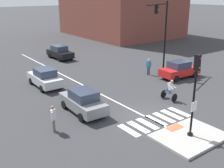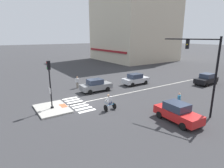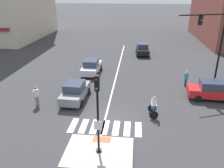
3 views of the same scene
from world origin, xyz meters
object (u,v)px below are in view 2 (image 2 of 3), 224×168
Objects in this scene: signal_pole at (50,80)px; car_black_eastbound_distant at (206,79)px; cyclist at (110,102)px; pedestrian_at_curb_left at (77,81)px; car_grey_westbound_near at (96,85)px; pedestrian_waiting_far_side at (179,100)px; car_red_cross_right at (177,112)px; car_silver_westbound_far at (136,79)px; traffic_light_mast at (206,66)px.

car_black_eastbound_distant is (2.83, 22.23, -2.17)m from signal_pole.
pedestrian_at_curb_left is at bearing 175.94° from cyclist.
signal_pole reaches higher than car_grey_westbound_near.
car_grey_westbound_near is at bearing 115.07° from signal_pole.
signal_pole reaches higher than pedestrian_at_curb_left.
pedestrian_waiting_far_side reaches higher than car_grey_westbound_near.
signal_pole is 1.12× the size of car_red_cross_right.
car_black_eastbound_distant is at bearing 69.12° from car_grey_westbound_near.
pedestrian_at_curb_left reaches higher than car_grey_westbound_near.
signal_pole is 11.99m from car_red_cross_right.
cyclist reaches higher than car_grey_westbound_near.
cyclist is at bearing -53.93° from car_silver_westbound_far.
car_black_eastbound_distant is at bearing 91.74° from cyclist.
pedestrian_at_curb_left is at bearing -117.39° from car_black_eastbound_distant.
pedestrian_waiting_far_side is (4.00, -11.65, 0.17)m from car_black_eastbound_distant.
car_silver_westbound_far is (-5.83, -8.88, 0.00)m from car_black_eastbound_distant.
traffic_light_mast is at bearing 50.89° from signal_pole.
pedestrian_at_curb_left is (-5.96, 5.29, -1.99)m from signal_pole.
traffic_light_mast is 9.23m from cyclist.
car_red_cross_right is 12.70m from car_silver_westbound_far.
signal_pole is at bearing -122.80° from pedestrian_waiting_far_side.
pedestrian_at_curb_left is at bearing -154.18° from car_grey_westbound_near.
car_red_cross_right is 1.00× the size of car_black_eastbound_distant.
car_silver_westbound_far is at bearing 168.72° from traffic_light_mast.
pedestrian_at_curb_left and pedestrian_waiting_far_side have the same top height.
car_silver_westbound_far is at bearing 164.24° from pedestrian_waiting_far_side.
car_red_cross_right is at bearing -54.85° from pedestrian_waiting_far_side.
pedestrian_waiting_far_side is at bearing 125.15° from car_red_cross_right.
car_grey_westbound_near and car_silver_westbound_far have the same top height.
car_silver_westbound_far is at bearing 89.02° from car_grey_westbound_near.
car_black_eastbound_distant is 1.01× the size of car_silver_westbound_far.
car_red_cross_right is at bearing -24.39° from car_silver_westbound_far.
signal_pole is 22.52m from car_black_eastbound_distant.
cyclist reaches higher than car_black_eastbound_distant.
pedestrian_waiting_far_side is at bearing 59.86° from cyclist.
pedestrian_waiting_far_side is (9.82, -2.77, 0.17)m from car_silver_westbound_far.
car_red_cross_right is at bearing -67.89° from car_black_eastbound_distant.
cyclist reaches higher than car_red_cross_right.
pedestrian_at_curb_left is (-2.95, -8.07, 0.17)m from car_silver_westbound_far.
signal_pole is 1.14× the size of car_silver_westbound_far.
car_red_cross_right is 14.79m from pedestrian_at_curb_left.
car_grey_westbound_near is 2.49× the size of pedestrian_waiting_far_side.
pedestrian_at_curb_left is at bearing 138.41° from signal_pole.
pedestrian_at_curb_left is (-9.32, 0.66, 0.11)m from cyclist.
pedestrian_waiting_far_side is (3.46, 5.96, 0.11)m from cyclist.
car_grey_westbound_near is 2.49× the size of pedestrian_at_curb_left.
traffic_light_mast is 4.23× the size of pedestrian_waiting_far_side.
signal_pole reaches higher than car_silver_westbound_far.
car_red_cross_right is at bearing 33.85° from cyclist.
signal_pole is 8.21m from pedestrian_at_curb_left.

